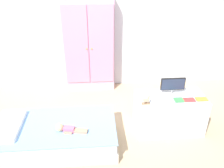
# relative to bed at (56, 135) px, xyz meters

# --- Properties ---
(ground_plane) EXTENTS (10.00, 10.00, 0.02)m
(ground_plane) POSITION_rel_bed_xyz_m (0.49, 0.05, -0.15)
(ground_plane) COLOR tan
(back_wall) EXTENTS (6.40, 0.05, 2.70)m
(back_wall) POSITION_rel_bed_xyz_m (0.49, 1.63, 1.21)
(back_wall) COLOR silver
(back_wall) RESTS_ON ground_plane
(bed) EXTENTS (1.54, 0.84, 0.29)m
(bed) POSITION_rel_bed_xyz_m (0.00, 0.00, 0.00)
(bed) COLOR beige
(bed) RESTS_ON ground_plane
(pillow) EXTENTS (0.32, 0.60, 0.05)m
(pillow) POSITION_rel_bed_xyz_m (-0.57, -0.00, 0.18)
(pillow) COLOR white
(pillow) RESTS_ON bed
(doll) EXTENTS (0.39, 0.15, 0.10)m
(doll) POSITION_rel_bed_xyz_m (0.15, -0.12, 0.18)
(doll) COLOR #D6668E
(doll) RESTS_ON bed
(wardrobe) EXTENTS (0.85, 0.26, 1.63)m
(wardrobe) POSITION_rel_bed_xyz_m (0.45, 1.46, 0.67)
(wardrobe) COLOR #E599BC
(wardrobe) RESTS_ON ground_plane
(tv_stand) EXTENTS (0.91, 0.46, 0.53)m
(tv_stand) POSITION_rel_bed_xyz_m (1.52, 0.19, 0.12)
(tv_stand) COLOR silver
(tv_stand) RESTS_ON ground_plane
(tv_monitor) EXTENTS (0.33, 0.10, 0.23)m
(tv_monitor) POSITION_rel_bed_xyz_m (1.55, 0.27, 0.52)
(tv_monitor) COLOR #99999E
(tv_monitor) RESTS_ON tv_stand
(rocking_horse_toy) EXTENTS (0.11, 0.04, 0.13)m
(rocking_horse_toy) POSITION_rel_bed_xyz_m (1.16, 0.04, 0.45)
(rocking_horse_toy) COLOR #8E6642
(rocking_horse_toy) RESTS_ON tv_stand
(book_green) EXTENTS (0.12, 0.11, 0.02)m
(book_green) POSITION_rel_bed_xyz_m (1.59, 0.08, 0.40)
(book_green) COLOR #429E51
(book_green) RESTS_ON tv_stand
(book_red) EXTENTS (0.16, 0.10, 0.01)m
(book_red) POSITION_rel_bed_xyz_m (1.72, 0.08, 0.39)
(book_red) COLOR #CC3838
(book_red) RESTS_ON tv_stand
(book_orange) EXTENTS (0.15, 0.09, 0.01)m
(book_orange) POSITION_rel_bed_xyz_m (1.89, 0.08, 0.39)
(book_orange) COLOR orange
(book_orange) RESTS_ON tv_stand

